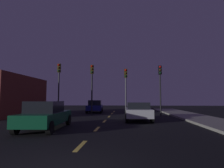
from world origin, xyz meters
The scene contains 15 objects.
ground_plane centered at (0.00, 7.00, 0.00)m, with size 80.00×80.00×0.00m, color black.
lane_stripe_second centered at (0.00, 2.60, 0.00)m, with size 0.16×1.60×0.01m, color #EACC4C.
lane_stripe_third centered at (0.00, 6.40, 0.00)m, with size 0.16×1.60×0.01m, color #EACC4C.
lane_stripe_fourth centered at (0.00, 10.20, 0.00)m, with size 0.16×1.60×0.01m, color #EACC4C.
lane_stripe_fifth centered at (0.00, 14.00, 0.00)m, with size 0.16×1.60×0.01m, color #EACC4C.
lane_stripe_sixth centered at (0.00, 17.80, 0.00)m, with size 0.16×1.60×0.01m, color #EACC4C.
lane_stripe_seventh centered at (0.00, 21.60, 0.00)m, with size 0.16×1.60×0.01m, color #EACC4C.
traffic_signal_far_left centered at (-5.33, 15.21, 3.70)m, with size 0.32×0.38×5.31m.
traffic_signal_center_left centered at (-1.86, 15.21, 3.59)m, with size 0.32×0.38×5.14m.
traffic_signal_center_right centered at (1.58, 15.21, 3.30)m, with size 0.32×0.38×4.70m.
traffic_signal_far_right centered at (5.01, 15.21, 3.49)m, with size 0.32×0.38×4.98m.
car_stopped_ahead centered at (2.48, 10.79, 0.72)m, with size 1.99×4.29×1.38m.
car_adjacent_lane centered at (-2.77, 6.14, 0.76)m, with size 2.05×4.69×1.51m.
car_oncoming_far centered at (-2.22, 19.45, 0.76)m, with size 2.09×4.26×1.50m.
storefront_left centered at (-10.01, 14.20, 1.95)m, with size 4.02×8.57×3.89m, color maroon.
Camera 1 is at (1.57, -4.09, 1.60)m, focal length 30.78 mm.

